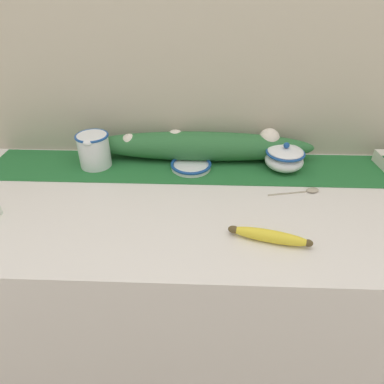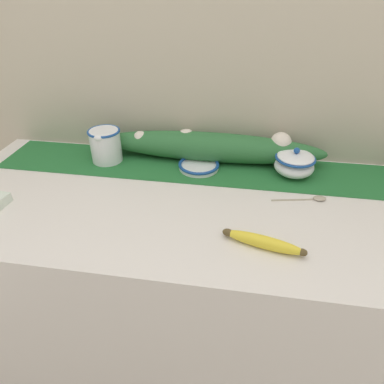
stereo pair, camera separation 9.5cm
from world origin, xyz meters
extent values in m
plane|color=#B2A899|center=(0.00, 0.00, 0.00)|extent=(12.00, 12.00, 0.00)
cube|color=silver|center=(0.00, 0.00, 0.46)|extent=(1.56, 0.63, 0.92)
cube|color=#B7AD99|center=(0.00, 0.34, 1.20)|extent=(2.36, 0.04, 2.40)
cube|color=#236B33|center=(0.00, 0.20, 0.92)|extent=(1.44, 0.22, 0.00)
cylinder|color=white|center=(-0.36, 0.20, 0.98)|extent=(0.10, 0.10, 0.11)
torus|color=#194793|center=(-0.36, 0.20, 1.03)|extent=(0.11, 0.11, 0.01)
torus|color=white|center=(-0.36, 0.26, 0.98)|extent=(0.06, 0.01, 0.06)
ellipsoid|color=white|center=(-0.36, 0.15, 1.03)|extent=(0.03, 0.02, 0.02)
ellipsoid|color=white|center=(0.28, 0.20, 0.95)|extent=(0.13, 0.13, 0.06)
torus|color=#194793|center=(0.28, 0.20, 0.98)|extent=(0.13, 0.13, 0.01)
ellipsoid|color=white|center=(0.28, 0.20, 0.98)|extent=(0.12, 0.12, 0.02)
sphere|color=#194793|center=(0.28, 0.20, 1.01)|extent=(0.02, 0.02, 0.02)
cylinder|color=white|center=(-0.03, 0.19, 0.92)|extent=(0.13, 0.13, 0.01)
torus|color=#194793|center=(-0.03, 0.19, 0.93)|extent=(0.14, 0.14, 0.01)
ellipsoid|color=yellow|center=(0.18, -0.17, 0.93)|extent=(0.20, 0.08, 0.03)
ellipsoid|color=brown|center=(0.09, -0.15, 0.93)|extent=(0.03, 0.03, 0.02)
ellipsoid|color=brown|center=(0.27, -0.19, 0.93)|extent=(0.03, 0.02, 0.02)
cube|color=#A89E89|center=(0.27, 0.05, 0.92)|extent=(0.12, 0.03, 0.00)
ellipsoid|color=#A89E89|center=(0.34, 0.06, 0.92)|extent=(0.04, 0.03, 0.01)
ellipsoid|color=#2D6B38|center=(0.00, 0.26, 0.97)|extent=(0.78, 0.11, 0.10)
sphere|color=silver|center=(-0.25, 0.25, 0.99)|extent=(0.05, 0.05, 0.05)
sphere|color=silver|center=(-0.09, 0.27, 0.99)|extent=(0.07, 0.07, 0.07)
sphere|color=silver|center=(0.09, 0.25, 0.99)|extent=(0.05, 0.05, 0.05)
sphere|color=silver|center=(0.23, 0.27, 1.00)|extent=(0.07, 0.07, 0.07)
camera|label=1|loc=(0.01, -0.82, 1.49)|focal=32.00mm
camera|label=2|loc=(0.11, -0.81, 1.49)|focal=32.00mm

